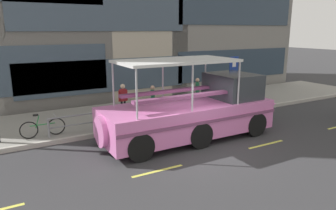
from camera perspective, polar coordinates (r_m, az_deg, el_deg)
ground_plane at (r=12.18m, az=5.95°, el=-7.62°), size 120.00×120.00×0.00m
sidewalk at (r=16.79m, az=-5.18°, el=-1.31°), size 32.00×4.80×0.18m
curb_edge at (r=14.64m, az=-1.12°, el=-3.49°), size 32.00×0.18×0.18m
lane_centreline at (r=11.42m, az=9.00°, el=-9.19°), size 25.80×0.12×0.01m
curb_guardrail at (r=14.93m, az=-0.46°, el=-0.59°), size 10.71×0.09×0.81m
parking_sign at (r=17.62m, az=11.77°, el=5.73°), size 0.60×0.12×2.78m
leaned_bicycle at (r=13.55m, az=-21.81°, el=-3.85°), size 1.74×0.46×0.96m
duck_tour_boat at (r=13.04m, az=5.44°, el=-1.12°), size 8.88×2.61×3.27m
pedestrian_near_bow at (r=17.59m, az=5.34°, el=2.88°), size 0.29×0.41×1.59m
pedestrian_mid_left at (r=15.28m, az=-2.80°, el=1.25°), size 0.26×0.43×1.57m
pedestrian_mid_right at (r=15.36m, az=-8.17°, el=1.39°), size 0.48×0.23×1.66m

